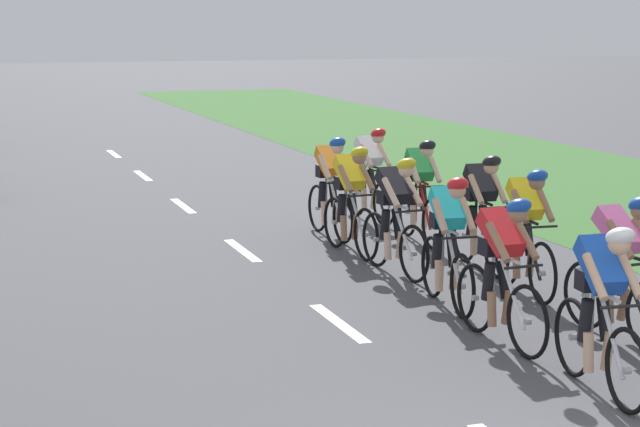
% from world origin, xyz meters
% --- Properties ---
extents(grass_verge, '(7.00, 60.00, 0.01)m').
position_xyz_m(grass_verge, '(7.92, 14.00, 0.00)').
color(grass_verge, '#3D7033').
rests_on(grass_verge, ground).
extents(lane_markings_centre, '(0.14, 25.60, 0.01)m').
position_xyz_m(lane_markings_centre, '(0.00, 9.10, 0.00)').
color(lane_markings_centre, white).
rests_on(lane_markings_centre, ground).
extents(cyclist_lead, '(0.45, 1.72, 1.56)m').
position_xyz_m(cyclist_lead, '(1.35, 2.22, 0.79)').
color(cyclist_lead, black).
rests_on(cyclist_lead, ground).
extents(cyclist_third, '(0.43, 1.72, 1.56)m').
position_xyz_m(cyclist_third, '(1.25, 3.81, 0.79)').
color(cyclist_third, black).
rests_on(cyclist_third, ground).
extents(cyclist_fourth, '(0.45, 1.72, 1.56)m').
position_xyz_m(cyclist_fourth, '(2.43, 3.56, 0.79)').
color(cyclist_fourth, black).
rests_on(cyclist_fourth, ground).
extents(cyclist_fifth, '(0.45, 1.72, 1.56)m').
position_xyz_m(cyclist_fifth, '(1.37, 5.30, 0.79)').
color(cyclist_fifth, black).
rests_on(cyclist_fifth, ground).
extents(cyclist_sixth, '(0.44, 1.72, 1.56)m').
position_xyz_m(cyclist_sixth, '(2.49, 5.57, 0.79)').
color(cyclist_sixth, black).
rests_on(cyclist_sixth, ground).
extents(cyclist_seventh, '(0.45, 1.72, 1.56)m').
position_xyz_m(cyclist_seventh, '(1.45, 7.03, 0.79)').
color(cyclist_seventh, black).
rests_on(cyclist_seventh, ground).
extents(cyclist_eighth, '(0.43, 1.72, 1.56)m').
position_xyz_m(cyclist_eighth, '(2.61, 6.92, 0.79)').
color(cyclist_eighth, black).
rests_on(cyclist_eighth, ground).
extents(cyclist_ninth, '(0.44, 1.72, 1.56)m').
position_xyz_m(cyclist_ninth, '(1.35, 8.37, 0.79)').
color(cyclist_ninth, black).
rests_on(cyclist_ninth, ground).
extents(cyclist_tenth, '(0.43, 1.72, 1.56)m').
position_xyz_m(cyclist_tenth, '(2.59, 8.81, 0.79)').
color(cyclist_tenth, black).
rests_on(cyclist_tenth, ground).
extents(cyclist_eleventh, '(0.43, 1.72, 1.56)m').
position_xyz_m(cyclist_eleventh, '(1.49, 9.59, 0.79)').
color(cyclist_eleventh, black).
rests_on(cyclist_eleventh, ground).
extents(cyclist_twelfth, '(0.45, 1.72, 1.56)m').
position_xyz_m(cyclist_twelfth, '(2.53, 10.64, 0.79)').
color(cyclist_twelfth, black).
rests_on(cyclist_twelfth, ground).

